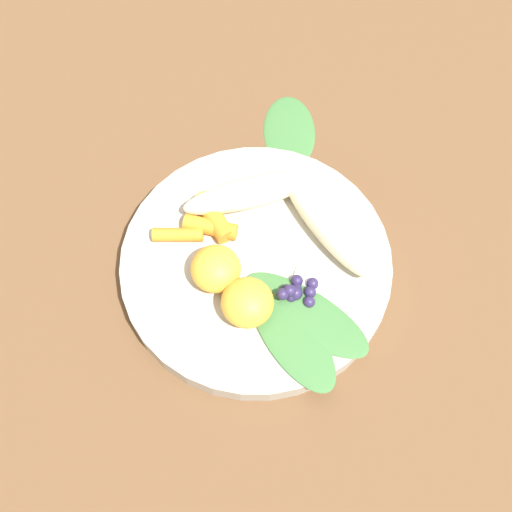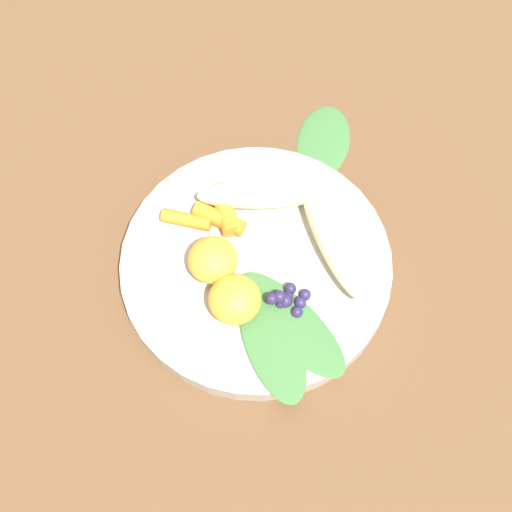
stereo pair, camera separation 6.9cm
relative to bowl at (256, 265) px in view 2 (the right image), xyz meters
name	(u,v)px [view 2 (the right image)]	position (x,y,z in m)	size (l,w,h in m)	color
ground_plane	(256,270)	(0.00, 0.00, -0.01)	(2.40, 2.40, 0.00)	brown
bowl	(256,265)	(0.00, 0.00, 0.00)	(0.28, 0.28, 0.02)	#B2AD9E
banana_peeled_left	(266,193)	(-0.06, 0.04, 0.03)	(0.14, 0.03, 0.03)	beige
banana_peeled_right	(332,237)	(0.02, 0.08, 0.03)	(0.14, 0.03, 0.03)	beige
orange_segment_near	(235,299)	(0.04, -0.04, 0.03)	(0.05, 0.05, 0.04)	#F4A833
orange_segment_far	(213,260)	(-0.01, -0.04, 0.03)	(0.05, 0.05, 0.04)	#F4A833
carrot_front	(225,210)	(-0.06, -0.01, 0.02)	(0.02, 0.02, 0.06)	orange
carrot_mid_left	(219,219)	(-0.06, -0.01, 0.02)	(0.02, 0.02, 0.06)	orange
carrot_mid_right	(186,220)	(-0.07, -0.05, 0.02)	(0.01, 0.01, 0.05)	orange
blueberry_pile	(288,299)	(0.05, 0.01, 0.02)	(0.04, 0.05, 0.02)	#2D234C
coconut_shred_patch	(308,288)	(0.05, 0.03, 0.01)	(0.04, 0.04, 0.00)	white
kale_leaf_left	(272,342)	(0.09, -0.02, 0.01)	(0.13, 0.05, 0.01)	#3D7038
kale_leaf_right	(294,322)	(0.08, 0.00, 0.01)	(0.14, 0.05, 0.01)	#3D7038
kale_leaf_stray	(324,140)	(-0.11, 0.14, -0.01)	(0.10, 0.06, 0.01)	#3D7038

